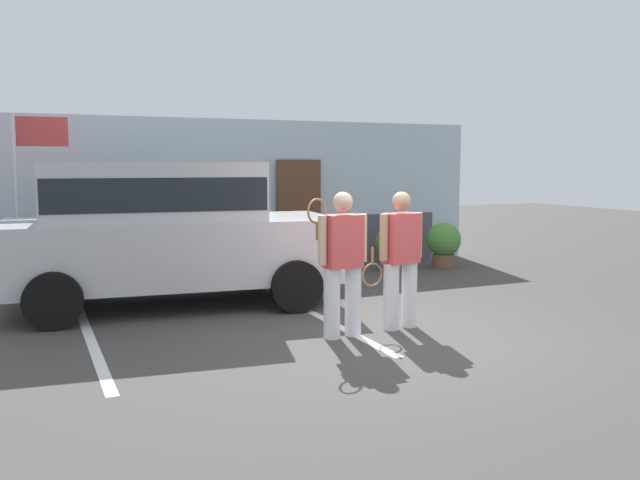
{
  "coord_description": "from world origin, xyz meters",
  "views": [
    {
      "loc": [
        -3.93,
        -6.56,
        2.04
      ],
      "look_at": [
        -0.47,
        1.2,
        1.05
      ],
      "focal_mm": 37.29,
      "sensor_mm": 36.0,
      "label": 1
    }
  ],
  "objects_px": {
    "parked_suv": "(165,226)",
    "potted_plant_by_porch": "(391,246)",
    "tennis_player_man": "(342,262)",
    "flag_pole": "(30,169)",
    "potted_plant_secondary": "(444,243)",
    "tennis_player_woman": "(400,258)"
  },
  "relations": [
    {
      "from": "potted_plant_secondary",
      "to": "flag_pole",
      "type": "bearing_deg",
      "value": 176.9
    },
    {
      "from": "tennis_player_woman",
      "to": "potted_plant_by_porch",
      "type": "bearing_deg",
      "value": -125.19
    },
    {
      "from": "parked_suv",
      "to": "potted_plant_secondary",
      "type": "xyz_separation_m",
      "value": [
        5.65,
        1.33,
        -0.65
      ]
    },
    {
      "from": "parked_suv",
      "to": "flag_pole",
      "type": "distance_m",
      "value": 2.56
    },
    {
      "from": "tennis_player_woman",
      "to": "potted_plant_by_porch",
      "type": "xyz_separation_m",
      "value": [
        2.17,
        3.97,
        -0.42
      ]
    },
    {
      "from": "tennis_player_man",
      "to": "potted_plant_secondary",
      "type": "distance_m",
      "value": 5.68
    },
    {
      "from": "flag_pole",
      "to": "potted_plant_secondary",
      "type": "bearing_deg",
      "value": -3.1
    },
    {
      "from": "flag_pole",
      "to": "tennis_player_woman",
      "type": "bearing_deg",
      "value": -45.88
    },
    {
      "from": "parked_suv",
      "to": "potted_plant_by_porch",
      "type": "xyz_separation_m",
      "value": [
        4.55,
        1.49,
        -0.69
      ]
    },
    {
      "from": "tennis_player_woman",
      "to": "potted_plant_secondary",
      "type": "height_order",
      "value": "tennis_player_woman"
    },
    {
      "from": "tennis_player_woman",
      "to": "potted_plant_by_porch",
      "type": "distance_m",
      "value": 4.55
    },
    {
      "from": "tennis_player_man",
      "to": "potted_plant_by_porch",
      "type": "bearing_deg",
      "value": -129.13
    },
    {
      "from": "parked_suv",
      "to": "potted_plant_by_porch",
      "type": "distance_m",
      "value": 4.84
    },
    {
      "from": "potted_plant_by_porch",
      "to": "parked_suv",
      "type": "bearing_deg",
      "value": -161.88
    },
    {
      "from": "potted_plant_by_porch",
      "to": "tennis_player_woman",
      "type": "bearing_deg",
      "value": -118.69
    },
    {
      "from": "tennis_player_woman",
      "to": "potted_plant_secondary",
      "type": "xyz_separation_m",
      "value": [
        3.27,
        3.82,
        -0.38
      ]
    },
    {
      "from": "tennis_player_woman",
      "to": "potted_plant_secondary",
      "type": "bearing_deg",
      "value": -137.1
    },
    {
      "from": "potted_plant_by_porch",
      "to": "flag_pole",
      "type": "bearing_deg",
      "value": 177.78
    },
    {
      "from": "potted_plant_by_porch",
      "to": "potted_plant_secondary",
      "type": "bearing_deg",
      "value": -8.09
    },
    {
      "from": "parked_suv",
      "to": "tennis_player_man",
      "type": "bearing_deg",
      "value": -52.9
    },
    {
      "from": "potted_plant_secondary",
      "to": "tennis_player_man",
      "type": "bearing_deg",
      "value": -136.44
    },
    {
      "from": "tennis_player_woman",
      "to": "parked_suv",
      "type": "bearing_deg",
      "value": -52.68
    }
  ]
}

